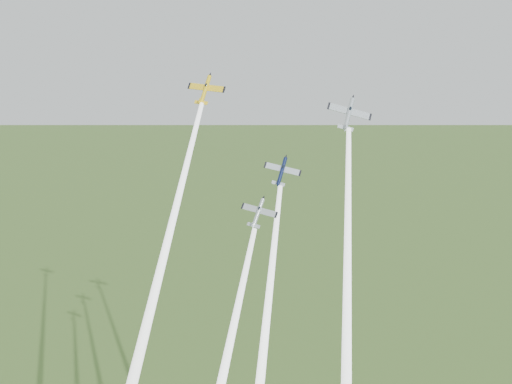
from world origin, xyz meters
name	(u,v)px	position (x,y,z in m)	size (l,w,h in m)	color
plane_yellow	(205,90)	(-15.79, 4.13, 110.58)	(8.54, 8.47, 1.34)	yellow
smoke_trail_yellow	(165,252)	(-15.47, -14.94, 80.51)	(2.25, 2.25, 64.82)	white
plane_navy	(282,171)	(3.09, -0.05, 95.28)	(7.54, 7.48, 1.18)	#0D173C
smoke_trail_navy	(263,353)	(6.68, -18.68, 65.35)	(2.25, 2.25, 64.48)	white
plane_silver_right	(349,114)	(14.97, 5.34, 106.64)	(8.81, 8.74, 1.38)	#ACB4BB
smoke_trail_silver_right	(347,311)	(20.84, -14.40, 74.15)	(2.25, 2.25, 70.53)	white
plane_silver_low	(258,213)	(2.28, -10.42, 89.18)	(7.21, 7.15, 1.13)	#AAB2B8
smoke_trail_silver_low	(223,374)	(2.31, -26.29, 64.16)	(2.25, 2.25, 52.85)	white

